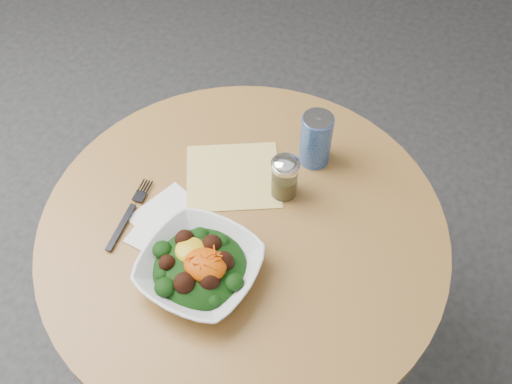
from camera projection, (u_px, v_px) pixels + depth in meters
ground at (247, 354)px, 1.85m from camera, size 6.00×6.00×0.00m
table at (244, 270)px, 1.41m from camera, size 0.90×0.90×0.75m
cloth_napkin at (233, 176)px, 1.33m from camera, size 0.28×0.27×0.00m
paper_napkins at (170, 224)px, 1.25m from camera, size 0.19×0.21×0.00m
salad_bowl at (200, 267)px, 1.15m from camera, size 0.26×0.26×0.09m
fork at (130, 212)px, 1.27m from camera, size 0.03×0.20×0.00m
spice_shaker at (285, 177)px, 1.26m from camera, size 0.06×0.06×0.11m
beverage_can at (316, 139)px, 1.31m from camera, size 0.07×0.07×0.14m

